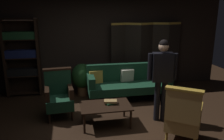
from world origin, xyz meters
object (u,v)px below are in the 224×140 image
potted_plant (82,77)px  book_green_cloth (110,103)px  velvet_couch (128,81)px  armchair_wing_left (59,95)px  folding_screen (146,54)px  bookshelf (22,56)px  standing_figure (162,73)px  coffee_table (106,107)px  book_tan_leather (110,101)px  armchair_gilt_accent (183,116)px

potted_plant → book_green_cloth: bearing=-74.9°
velvet_couch → armchair_wing_left: (-1.73, -0.78, 0.04)m
velvet_couch → book_green_cloth: 1.48m
folding_screen → bookshelf: (-3.43, -0.00, 0.09)m
velvet_couch → book_green_cloth: velvet_couch is taller
armchair_wing_left → standing_figure: bearing=-15.8°
standing_figure → book_green_cloth: (-1.04, 0.06, -0.59)m
bookshelf → potted_plant: bearing=-12.2°
folding_screen → book_green_cloth: 2.55m
coffee_table → book_tan_leather: size_ratio=3.89×
potted_plant → book_tan_leather: (0.46, -1.71, -0.03)m
folding_screen → potted_plant: bearing=-170.0°
folding_screen → book_green_cloth: bearing=-125.2°
book_green_cloth → bookshelf: bearing=134.4°
standing_figure → book_tan_leather: (-1.04, 0.06, -0.55)m
bookshelf → armchair_gilt_accent: (3.11, -2.93, -0.58)m
coffee_table → armchair_gilt_accent: armchair_gilt_accent is taller
standing_figure → folding_screen: bearing=79.4°
coffee_table → armchair_wing_left: bearing=148.4°
armchair_gilt_accent → book_tan_leather: size_ratio=4.05×
armchair_gilt_accent → potted_plant: bearing=121.2°
folding_screen → armchair_wing_left: bearing=-148.4°
potted_plant → book_tan_leather: bearing=-74.9°
bookshelf → coffee_table: bookshelf is taller
coffee_table → book_green_cloth: book_green_cloth is taller
velvet_couch → armchair_wing_left: size_ratio=2.04×
velvet_couch → bookshelf: bearing=164.7°
standing_figure → book_tan_leather: standing_figure is taller
velvet_couch → potted_plant: 1.23m
folding_screen → armchair_wing_left: (-2.46, -1.52, -0.50)m
standing_figure → potted_plant: size_ratio=1.96×
folding_screen → bookshelf: 3.43m
armchair_wing_left → armchair_gilt_accent: bearing=-33.5°
bookshelf → velvet_couch: 2.87m
velvet_couch → coffee_table: bearing=-121.1°
velvet_couch → coffee_table: size_ratio=2.12×
bookshelf → potted_plant: size_ratio=2.36×
folding_screen → coffee_table: size_ratio=2.12×
armchair_gilt_accent → velvet_couch: bearing=100.6°
bookshelf → potted_plant: (1.54, -0.33, -0.57)m
standing_figure → coffee_table: bearing=179.1°
folding_screen → standing_figure: bearing=-100.6°
standing_figure → book_green_cloth: size_ratio=8.78×
armchair_wing_left → folding_screen: bearing=31.6°
bookshelf → armchair_wing_left: bookshelf is taller
armchair_gilt_accent → book_tan_leather: bearing=141.2°
coffee_table → book_green_cloth: (0.11, 0.04, 0.06)m
book_green_cloth → book_tan_leather: book_tan_leather is taller
bookshelf → armchair_gilt_accent: 4.31m
armchair_gilt_accent → armchair_wing_left: size_ratio=1.00×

